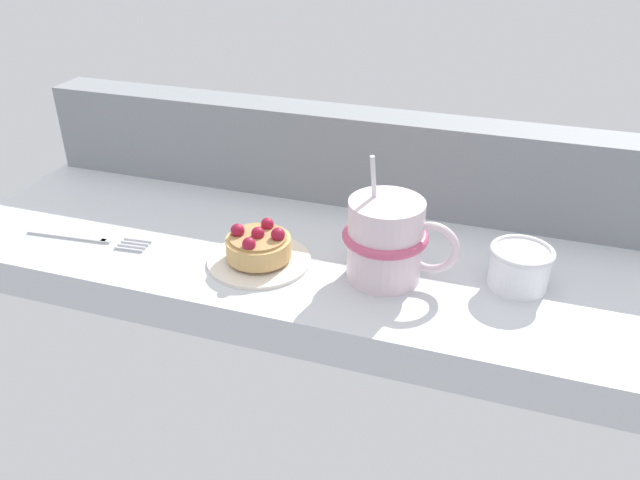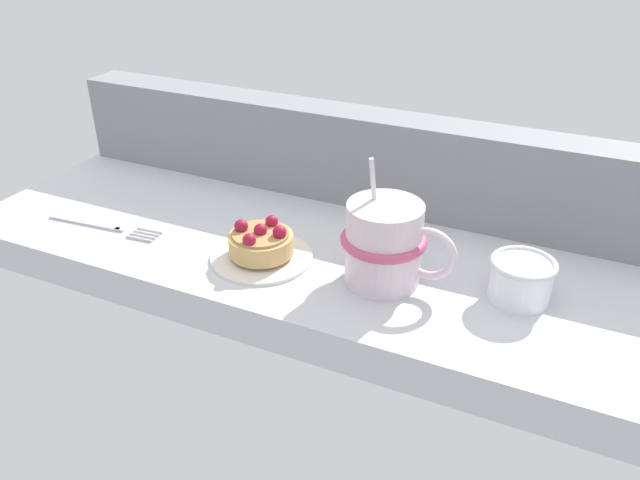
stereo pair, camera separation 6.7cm
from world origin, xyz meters
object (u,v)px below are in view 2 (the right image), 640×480
(raspberry_tart, at_px, (261,241))
(dessert_fork, at_px, (104,226))
(coffee_mug, at_px, (385,244))
(dessert_plate, at_px, (262,256))
(sugar_bowl, at_px, (521,278))

(raspberry_tart, distance_m, dessert_fork, 0.21)
(raspberry_tart, distance_m, coffee_mug, 0.14)
(dessert_fork, bearing_deg, coffee_mug, 5.45)
(coffee_mug, xyz_separation_m, dessert_fork, (-0.35, -0.03, -0.04))
(coffee_mug, bearing_deg, dessert_plate, -173.89)
(raspberry_tart, xyz_separation_m, dessert_fork, (-0.21, -0.02, -0.02))
(raspberry_tart, bearing_deg, coffee_mug, 6.13)
(sugar_bowl, bearing_deg, dessert_plate, -171.31)
(dessert_fork, relative_size, sugar_bowl, 2.38)
(sugar_bowl, bearing_deg, dessert_fork, -172.90)
(dessert_fork, bearing_deg, sugar_bowl, 7.10)
(dessert_plate, distance_m, coffee_mug, 0.15)
(dessert_plate, relative_size, sugar_bowl, 1.74)
(dessert_fork, distance_m, sugar_bowl, 0.49)
(dessert_plate, xyz_separation_m, coffee_mug, (0.14, 0.01, 0.04))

